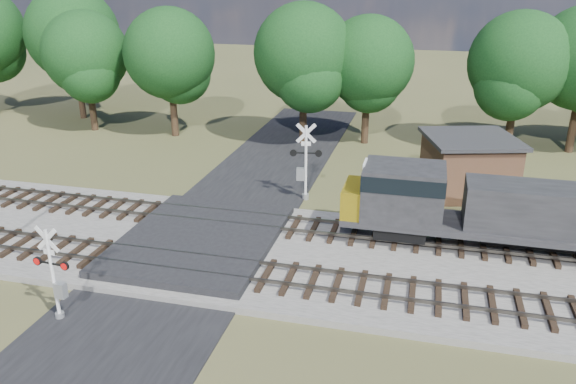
# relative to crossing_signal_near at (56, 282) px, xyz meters

# --- Properties ---
(ground) EXTENTS (160.00, 160.00, 0.00)m
(ground) POSITION_rel_crossing_signal_near_xyz_m (2.72, 6.41, -1.59)
(ground) COLOR #444927
(ground) RESTS_ON ground
(ballast_bed) EXTENTS (140.00, 10.00, 0.30)m
(ballast_bed) POSITION_rel_crossing_signal_near_xyz_m (12.72, 6.91, -1.44)
(ballast_bed) COLOR gray
(ballast_bed) RESTS_ON ground
(road) EXTENTS (7.00, 60.00, 0.08)m
(road) POSITION_rel_crossing_signal_near_xyz_m (2.72, 6.41, -1.55)
(road) COLOR black
(road) RESTS_ON ground
(crossing_panel) EXTENTS (7.00, 9.00, 0.62)m
(crossing_panel) POSITION_rel_crossing_signal_near_xyz_m (2.72, 6.91, -1.27)
(crossing_panel) COLOR #262628
(crossing_panel) RESTS_ON ground
(track_near) EXTENTS (140.00, 2.60, 0.33)m
(track_near) POSITION_rel_crossing_signal_near_xyz_m (5.84, 4.41, -1.17)
(track_near) COLOR black
(track_near) RESTS_ON ballast_bed
(track_far) EXTENTS (140.00, 2.60, 0.33)m
(track_far) POSITION_rel_crossing_signal_near_xyz_m (5.84, 9.41, -1.17)
(track_far) COLOR black
(track_far) RESTS_ON ballast_bed
(crossing_signal_near) EXTENTS (1.54, 0.34, 3.82)m
(crossing_signal_near) POSITION_rel_crossing_signal_near_xyz_m (0.00, 0.00, 0.00)
(crossing_signal_near) COLOR silver
(crossing_signal_near) RESTS_ON ground
(crossing_signal_far) EXTENTS (1.81, 0.47, 4.51)m
(crossing_signal_far) POSITION_rel_crossing_signal_near_xyz_m (6.17, 14.08, 0.29)
(crossing_signal_far) COLOR silver
(crossing_signal_far) RESTS_ON ground
(equipment_shed) EXTENTS (6.20, 6.20, 3.41)m
(equipment_shed) POSITION_rel_crossing_signal_near_xyz_m (15.28, 17.59, 0.14)
(equipment_shed) COLOR #4D3321
(equipment_shed) RESTS_ON ground
(treeline) EXTENTS (81.07, 10.93, 11.49)m
(treeline) POSITION_rel_crossing_signal_near_xyz_m (7.81, 26.69, 5.20)
(treeline) COLOR black
(treeline) RESTS_ON ground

